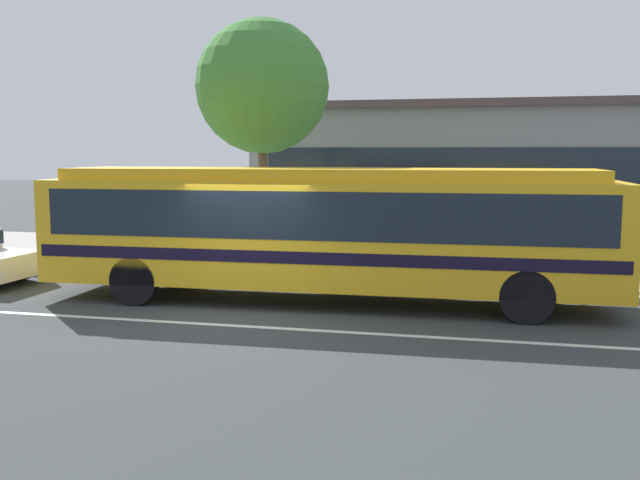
{
  "coord_description": "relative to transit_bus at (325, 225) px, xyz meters",
  "views": [
    {
      "loc": [
        4.5,
        -12.68,
        3.1
      ],
      "look_at": [
        1.15,
        1.64,
        1.3
      ],
      "focal_mm": 39.98,
      "sensor_mm": 36.0,
      "label": 1
    }
  ],
  "objects": [
    {
      "name": "lane_stripe_center",
      "position": [
        -1.28,
        -2.36,
        -1.62
      ],
      "size": [
        56.0,
        0.16,
        0.01
      ],
      "primitive_type": "cube",
      "color": "silver",
      "rests_on": "ground_plane"
    },
    {
      "name": "sidewalk_slab",
      "position": [
        -1.28,
        5.35,
        -1.56
      ],
      "size": [
        60.0,
        8.0,
        0.12
      ],
      "primitive_type": "cube",
      "color": "gray",
      "rests_on": "ground_plane"
    },
    {
      "name": "transit_bus",
      "position": [
        0.0,
        0.0,
        0.0
      ],
      "size": [
        11.77,
        2.66,
        2.79
      ],
      "color": "gold",
      "rests_on": "ground_plane"
    },
    {
      "name": "pedestrian_waiting_near_sign",
      "position": [
        -1.45,
        3.33,
        -0.54
      ],
      "size": [
        0.37,
        0.37,
        1.65
      ],
      "color": "#7F5C5A",
      "rests_on": "sidewalk_slab"
    },
    {
      "name": "station_building",
      "position": [
        3.92,
        10.93,
        0.74
      ],
      "size": [
        16.81,
        6.74,
        4.71
      ],
      "color": "gray",
      "rests_on": "ground_plane"
    },
    {
      "name": "pedestrian_walking_along_curb",
      "position": [
        5.14,
        3.1,
        -0.54
      ],
      "size": [
        0.47,
        0.47,
        1.64
      ],
      "color": "#706755",
      "rests_on": "sidewalk_slab"
    },
    {
      "name": "pedestrian_standing_by_tree",
      "position": [
        -0.56,
        2.2,
        -0.51
      ],
      "size": [
        0.44,
        0.44,
        1.69
      ],
      "color": "#3C2D34",
      "rests_on": "sidewalk_slab"
    },
    {
      "name": "street_tree_near_stop",
      "position": [
        -2.48,
        3.58,
        3.16
      ],
      "size": [
        3.44,
        3.44,
        6.4
      ],
      "color": "brown",
      "rests_on": "sidewalk_slab"
    },
    {
      "name": "ground_plane",
      "position": [
        -1.28,
        -1.56,
        -1.62
      ],
      "size": [
        120.0,
        120.0,
        0.0
      ],
      "primitive_type": "plane",
      "color": "#353A3B"
    },
    {
      "name": "bus_stop_sign",
      "position": [
        4.39,
        1.78,
        0.01
      ],
      "size": [
        0.08,
        0.44,
        2.36
      ],
      "color": "gray",
      "rests_on": "sidewalk_slab"
    }
  ]
}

